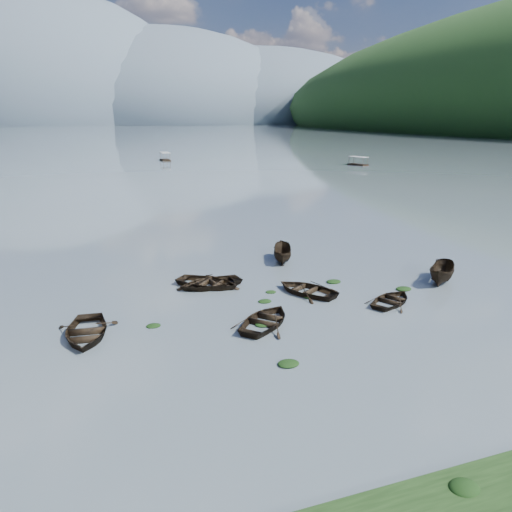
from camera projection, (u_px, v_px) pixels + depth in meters
name	position (u px, v px, depth m)	size (l,w,h in m)	color
ground_plane	(327.00, 344.00, 28.35)	(2400.00, 2400.00, 0.00)	slate
haze_mtn_b	(41.00, 123.00, 824.36)	(520.00, 520.00, 340.00)	#475666
haze_mtn_c	(162.00, 123.00, 889.25)	(520.00, 520.00, 260.00)	#475666
haze_mtn_d	(257.00, 122.00, 947.66)	(520.00, 520.00, 220.00)	#475666
rowboat_0	(86.00, 337.00, 29.25)	(3.61, 5.05, 1.05)	black
rowboat_1	(266.00, 325.00, 30.95)	(3.41, 4.77, 0.99)	black
rowboat_3	(307.00, 293.00, 36.44)	(3.40, 4.76, 0.99)	black
rowboat_4	(392.00, 303.00, 34.51)	(2.91, 4.07, 0.84)	black
rowboat_5	(441.00, 282.00, 38.90)	(1.69, 4.50, 1.74)	black
rowboat_6	(208.00, 286.00, 37.84)	(3.56, 4.99, 1.03)	black
rowboat_7	(210.00, 287.00, 37.77)	(3.46, 4.85, 1.00)	black
rowboat_8	(282.00, 261.00, 44.51)	(1.58, 4.19, 1.62)	black
weed_clump_0	(288.00, 365.00, 25.96)	(1.16, 0.95, 0.25)	black
weed_clump_1	(265.00, 302.00, 34.71)	(0.95, 0.76, 0.21)	black
weed_clump_2	(264.00, 325.00, 30.88)	(1.12, 0.90, 0.24)	black
weed_clump_3	(271.00, 292.00, 36.57)	(0.80, 0.67, 0.18)	black
weed_clump_4	(404.00, 290.00, 37.15)	(1.20, 0.96, 0.25)	black
weed_clump_5	(153.00, 326.00, 30.68)	(0.90, 0.73, 0.19)	black
weed_clump_6	(310.00, 297.00, 35.64)	(1.01, 0.84, 0.21)	black
weed_clump_7	(334.00, 282.00, 38.76)	(1.15, 0.92, 0.25)	black
pontoon_centre	(165.00, 161.00, 143.71)	(2.41, 5.78, 2.22)	black
pontoon_right	(358.00, 165.00, 130.38)	(2.27, 5.44, 2.09)	black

